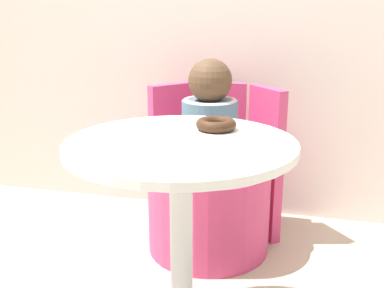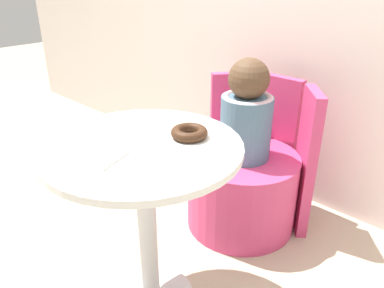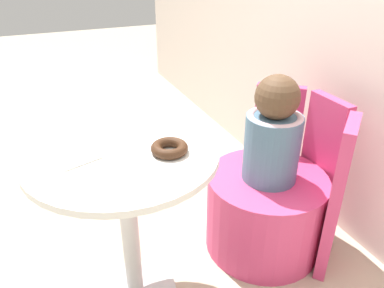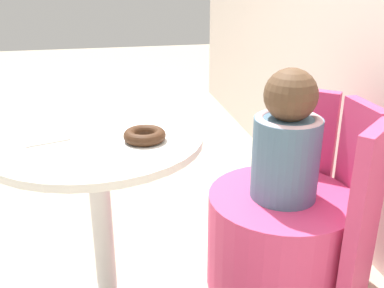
{
  "view_description": "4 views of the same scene",
  "coord_description": "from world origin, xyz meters",
  "views": [
    {
      "loc": [
        0.38,
        -1.27,
        1.08
      ],
      "look_at": [
        -0.0,
        0.28,
        0.62
      ],
      "focal_mm": 42.0,
      "sensor_mm": 36.0,
      "label": 1
    },
    {
      "loc": [
        0.95,
        -0.76,
        1.26
      ],
      "look_at": [
        -0.05,
        0.3,
        0.57
      ],
      "focal_mm": 35.0,
      "sensor_mm": 36.0,
      "label": 2
    },
    {
      "loc": [
        1.19,
        -0.27,
        1.36
      ],
      "look_at": [
        -0.03,
        0.26,
        0.65
      ],
      "focal_mm": 35.0,
      "sensor_mm": 36.0,
      "label": 3
    },
    {
      "loc": [
        1.41,
        -0.02,
        1.22
      ],
      "look_at": [
        0.03,
        0.28,
        0.66
      ],
      "focal_mm": 42.0,
      "sensor_mm": 36.0,
      "label": 4
    }
  ],
  "objects": [
    {
      "name": "round_table",
      "position": [
        0.04,
        -0.04,
        0.55
      ],
      "size": [
        0.69,
        0.69,
        0.72
      ],
      "color": "silver",
      "rests_on": "ground_plane"
    },
    {
      "name": "tub_chair",
      "position": [
        -0.01,
        0.64,
        0.2
      ],
      "size": [
        0.57,
        0.57,
        0.4
      ],
      "color": "#D13D70",
      "rests_on": "ground_plane"
    },
    {
      "name": "booth_backrest",
      "position": [
        -0.01,
        0.88,
        0.37
      ],
      "size": [
        0.67,
        0.24,
        0.75
      ],
      "color": "#D13D70",
      "rests_on": "ground_plane"
    },
    {
      "name": "paper_napkin",
      "position": [
        0.02,
        -0.2,
        0.72
      ],
      "size": [
        0.17,
        0.17,
        0.01
      ],
      "color": "silver",
      "rests_on": "round_table"
    },
    {
      "name": "child_figure",
      "position": [
        -0.01,
        0.64,
        0.63
      ],
      "size": [
        0.25,
        0.25,
        0.49
      ],
      "color": "slate",
      "rests_on": "tub_chair"
    },
    {
      "name": "donut",
      "position": [
        0.12,
        0.11,
        0.74
      ],
      "size": [
        0.13,
        0.13,
        0.04
      ],
      "color": "#3D2314",
      "rests_on": "round_table"
    }
  ]
}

